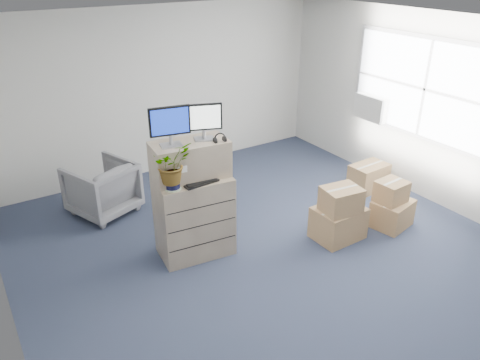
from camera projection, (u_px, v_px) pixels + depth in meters
name	position (u px, v px, depth m)	size (l,w,h in m)	color
ground	(282.00, 265.00, 5.84)	(7.00, 7.00, 0.00)	#22283D
wall_back	(160.00, 92.00, 7.89)	(6.00, 0.02, 2.80)	beige
wall_right	(454.00, 117.00, 6.68)	(0.02, 7.00, 2.80)	beige
window	(426.00, 89.00, 6.90)	(0.07, 2.72, 1.52)	gray
ac_unit	(372.00, 107.00, 7.76)	(0.24, 0.60, 0.40)	silver
filing_cabinet_lower	(194.00, 216.00, 5.87)	(0.91, 0.56, 1.06)	gray
filing_cabinet_upper	(190.00, 160.00, 5.58)	(0.91, 0.45, 0.45)	gray
monitor_left	(170.00, 124.00, 5.26)	(0.47, 0.22, 0.47)	#99999E
monitor_right	(203.00, 120.00, 5.44)	(0.43, 0.24, 0.44)	#99999E
headphones	(220.00, 139.00, 5.47)	(0.14, 0.14, 0.02)	black
keyboard	(200.00, 182.00, 5.52)	(0.43, 0.18, 0.02)	black
mouse	(217.00, 175.00, 5.69)	(0.09, 0.06, 0.03)	silver
water_bottle	(198.00, 165.00, 5.65)	(0.08, 0.08, 0.28)	gray
phone_dock	(190.00, 174.00, 5.66)	(0.06, 0.05, 0.12)	silver
external_drive	(212.00, 168.00, 5.84)	(0.21, 0.16, 0.06)	black
tissue_box	(216.00, 161.00, 5.84)	(0.25, 0.12, 0.09)	#448BEA
potted_plant	(171.00, 168.00, 5.28)	(0.52, 0.56, 0.46)	#A0B995
office_chair	(102.00, 186.00, 6.85)	(0.84, 0.79, 0.86)	slate
cardboard_boxes	(362.00, 203.00, 6.67)	(2.07, 1.47, 0.78)	#916946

